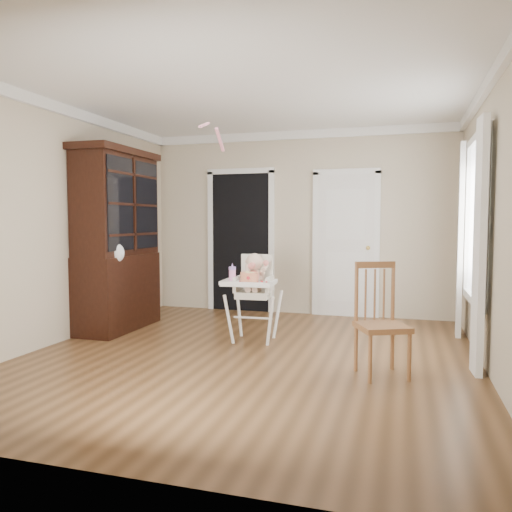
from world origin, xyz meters
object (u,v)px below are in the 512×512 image
(cake, at_px, (249,278))
(dining_chair, at_px, (381,323))
(sippy_cup, at_px, (232,273))
(high_chair, at_px, (254,287))
(china_cabinet, at_px, (117,240))

(cake, bearing_deg, dining_chair, -24.40)
(sippy_cup, bearing_deg, cake, -30.03)
(high_chair, height_order, cake, high_chair)
(china_cabinet, distance_m, dining_chair, 3.52)
(sippy_cup, bearing_deg, china_cabinet, 171.73)
(sippy_cup, bearing_deg, high_chair, 27.49)
(cake, relative_size, china_cabinet, 0.11)
(sippy_cup, xyz_separation_m, china_cabinet, (-1.63, 0.24, 0.35))
(china_cabinet, bearing_deg, sippy_cup, -8.27)
(high_chair, height_order, sippy_cup, high_chair)
(sippy_cup, height_order, china_cabinet, china_cabinet)
(cake, height_order, sippy_cup, sippy_cup)
(high_chair, height_order, china_cabinet, china_cabinet)
(sippy_cup, distance_m, china_cabinet, 1.68)
(high_chair, xyz_separation_m, sippy_cup, (-0.22, -0.11, 0.16))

